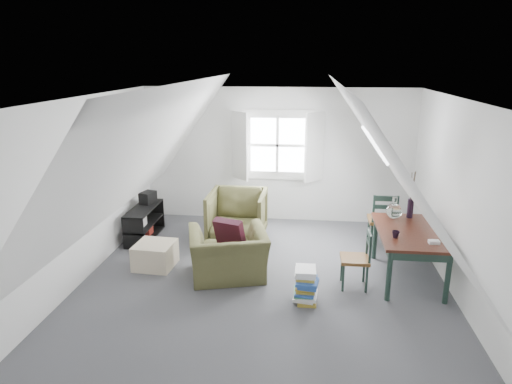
# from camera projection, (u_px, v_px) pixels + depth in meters

# --- Properties ---
(floor) EXTENTS (5.50, 5.50, 0.00)m
(floor) POSITION_uv_depth(u_px,v_px,m) (262.00, 286.00, 6.23)
(floor) COLOR #46474B
(floor) RESTS_ON ground
(ceiling) EXTENTS (5.50, 5.50, 0.00)m
(ceiling) POSITION_uv_depth(u_px,v_px,m) (263.00, 100.00, 5.53)
(ceiling) COLOR white
(ceiling) RESTS_ON wall_back
(wall_back) EXTENTS (5.00, 0.00, 5.00)m
(wall_back) POSITION_uv_depth(u_px,v_px,m) (277.00, 155.00, 8.50)
(wall_back) COLOR silver
(wall_back) RESTS_ON ground
(wall_front) EXTENTS (5.00, 0.00, 5.00)m
(wall_front) POSITION_uv_depth(u_px,v_px,m) (225.00, 310.00, 3.26)
(wall_front) COLOR silver
(wall_front) RESTS_ON ground
(wall_left) EXTENTS (0.00, 5.50, 5.50)m
(wall_left) POSITION_uv_depth(u_px,v_px,m) (79.00, 192.00, 6.15)
(wall_left) COLOR silver
(wall_left) RESTS_ON ground
(wall_right) EXTENTS (0.00, 5.50, 5.50)m
(wall_right) POSITION_uv_depth(u_px,v_px,m) (465.00, 205.00, 5.61)
(wall_right) COLOR silver
(wall_right) RESTS_ON ground
(slope_left) EXTENTS (3.19, 5.50, 4.48)m
(slope_left) POSITION_uv_depth(u_px,v_px,m) (144.00, 156.00, 5.90)
(slope_left) COLOR white
(slope_left) RESTS_ON wall_left
(slope_right) EXTENTS (3.19, 5.50, 4.48)m
(slope_right) POSITION_uv_depth(u_px,v_px,m) (389.00, 161.00, 5.56)
(slope_right) COLOR white
(slope_right) RESTS_ON wall_right
(dormer_window) EXTENTS (1.71, 0.35, 1.30)m
(dormer_window) POSITION_uv_depth(u_px,v_px,m) (277.00, 146.00, 8.38)
(dormer_window) COLOR white
(dormer_window) RESTS_ON wall_back
(skylight) EXTENTS (0.35, 0.75, 0.47)m
(skylight) POSITION_uv_depth(u_px,v_px,m) (375.00, 145.00, 6.81)
(skylight) COLOR white
(skylight) RESTS_ON slope_right
(armchair_near) EXTENTS (1.27, 1.17, 0.69)m
(armchair_near) POSITION_uv_depth(u_px,v_px,m) (229.00, 277.00, 6.48)
(armchair_near) COLOR #4D4C27
(armchair_near) RESTS_ON floor
(armchair_far) EXTENTS (0.95, 0.98, 0.87)m
(armchair_far) POSITION_uv_depth(u_px,v_px,m) (237.00, 240.00, 7.80)
(armchair_far) COLOR #4D4C27
(armchair_far) RESTS_ON floor
(throw_pillow) EXTENTS (0.48, 0.37, 0.44)m
(throw_pillow) POSITION_uv_depth(u_px,v_px,m) (230.00, 233.00, 6.46)
(throw_pillow) COLOR #360E1C
(throw_pillow) RESTS_ON armchair_near
(ottoman) EXTENTS (0.58, 0.58, 0.37)m
(ottoman) POSITION_uv_depth(u_px,v_px,m) (155.00, 255.00, 6.76)
(ottoman) COLOR beige
(ottoman) RESTS_ON floor
(dining_table) EXTENTS (0.87, 1.45, 0.72)m
(dining_table) POSITION_uv_depth(u_px,v_px,m) (410.00, 237.00, 6.26)
(dining_table) COLOR #36160E
(dining_table) RESTS_ON floor
(demijohn) EXTENTS (0.23, 0.23, 0.32)m
(demijohn) POSITION_uv_depth(u_px,v_px,m) (394.00, 210.00, 6.64)
(demijohn) COLOR silver
(demijohn) RESTS_ON dining_table
(vase_twigs) EXTENTS (0.09, 0.10, 0.70)m
(vase_twigs) POSITION_uv_depth(u_px,v_px,m) (410.00, 207.00, 6.70)
(vase_twigs) COLOR black
(vase_twigs) RESTS_ON dining_table
(cup) EXTENTS (0.12, 0.12, 0.09)m
(cup) POSITION_uv_depth(u_px,v_px,m) (395.00, 238.00, 5.97)
(cup) COLOR black
(cup) RESTS_ON dining_table
(paper_box) EXTENTS (0.14, 0.09, 0.04)m
(paper_box) POSITION_uv_depth(u_px,v_px,m) (434.00, 242.00, 5.78)
(paper_box) COLOR white
(paper_box) RESTS_ON dining_table
(dining_chair_far) EXTENTS (0.44, 0.44, 0.95)m
(dining_chair_far) POSITION_uv_depth(u_px,v_px,m) (383.00, 220.00, 7.34)
(dining_chair_far) COLOR brown
(dining_chair_far) RESTS_ON floor
(dining_chair_near) EXTENTS (0.38, 0.38, 0.80)m
(dining_chair_near) POSITION_uv_depth(u_px,v_px,m) (357.00, 258.00, 6.09)
(dining_chair_near) COLOR brown
(dining_chair_near) RESTS_ON floor
(media_shelf) EXTENTS (0.36, 1.07, 0.55)m
(media_shelf) POSITION_uv_depth(u_px,v_px,m) (144.00, 225.00, 7.81)
(media_shelf) COLOR black
(media_shelf) RESTS_ON floor
(electronics_box) EXTENTS (0.27, 0.32, 0.22)m
(electronics_box) POSITION_uv_depth(u_px,v_px,m) (148.00, 198.00, 7.97)
(electronics_box) COLOR black
(electronics_box) RESTS_ON media_shelf
(magazine_stack) EXTENTS (0.33, 0.40, 0.45)m
(magazine_stack) POSITION_uv_depth(u_px,v_px,m) (306.00, 285.00, 5.76)
(magazine_stack) COLOR #B29933
(magazine_stack) RESTS_ON floor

